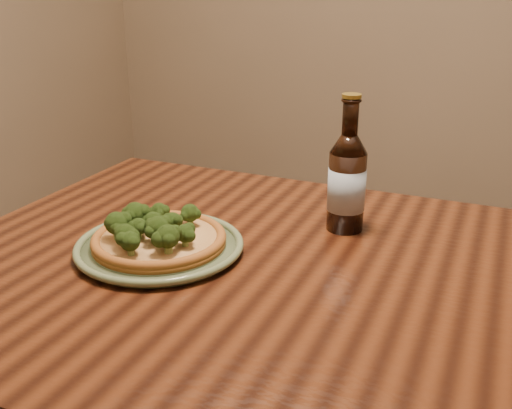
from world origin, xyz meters
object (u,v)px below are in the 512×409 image
at_px(pizza, 157,236).
at_px(beer_bottle, 347,181).
at_px(plate, 160,246).
at_px(table, 390,341).

bearing_deg(pizza, beer_bottle, 40.35).
bearing_deg(beer_bottle, plate, -137.65).
bearing_deg(plate, table, 3.24).
relative_size(pizza, beer_bottle, 0.91).
bearing_deg(beer_bottle, table, -53.84).
height_order(table, pizza, pizza).
distance_m(table, plate, 0.43).
relative_size(table, beer_bottle, 6.09).
bearing_deg(table, beer_bottle, 123.92).
bearing_deg(beer_bottle, pizza, -137.41).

